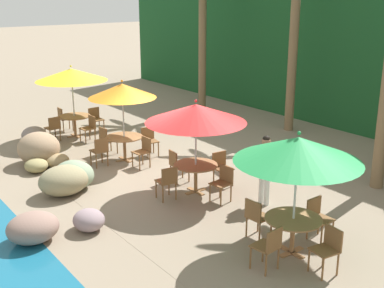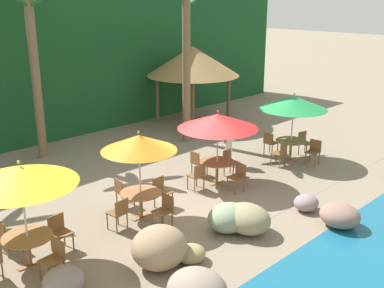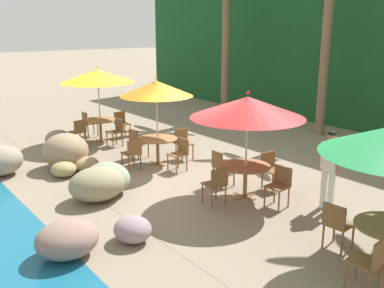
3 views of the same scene
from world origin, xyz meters
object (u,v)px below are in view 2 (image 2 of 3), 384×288
at_px(chair_orange_right, 165,209).
at_px(chair_orange_seaward, 161,190).
at_px(chair_yellow_inland, 6,234).
at_px(chair_red_inland, 197,162).
at_px(dining_table_red, 217,165).
at_px(palm_tree_third, 186,42).
at_px(chair_yellow_seaward, 59,230).
at_px(chair_orange_left, 119,212).
at_px(umbrella_green, 294,103).
at_px(chair_green_inland, 270,142).
at_px(chair_red_right, 238,175).
at_px(umbrella_red, 218,121).
at_px(chair_red_seaward, 230,160).
at_px(dining_table_orange, 141,197).
at_px(palm_tree_second, 33,49).
at_px(palapa_hut, 193,61).
at_px(chair_green_right, 314,150).
at_px(umbrella_yellow, 20,175).
at_px(dining_table_green, 291,144).
at_px(chair_green_left, 281,153).
at_px(dining_table_yellow, 28,241).
at_px(waiter_in_white, 229,138).
at_px(chair_green_seaward, 304,141).
at_px(chair_red_left, 198,175).
at_px(chair_yellow_right, 55,257).
at_px(umbrella_orange, 139,143).
at_px(chair_orange_inland, 122,191).

bearing_deg(chair_orange_right, chair_orange_seaward, 52.96).
distance_m(chair_yellow_inland, chair_red_inland, 6.60).
xyz_separation_m(dining_table_red, palm_tree_third, (2.53, 3.98, 3.38)).
bearing_deg(chair_yellow_seaward, chair_orange_left, -7.08).
bearing_deg(umbrella_green, chair_green_inland, 97.01).
height_order(chair_red_right, umbrella_green, umbrella_green).
bearing_deg(umbrella_red, chair_red_seaward, 13.32).
height_order(dining_table_orange, umbrella_red, umbrella_red).
bearing_deg(palm_tree_second, palapa_hut, -2.74).
relative_size(umbrella_green, palapa_hut, 0.58).
relative_size(umbrella_red, chair_green_right, 2.86).
bearing_deg(chair_red_inland, dining_table_orange, -161.84).
distance_m(umbrella_yellow, umbrella_green, 10.05).
height_order(dining_table_green, chair_green_left, chair_green_left).
distance_m(chair_red_seaward, palapa_hut, 7.33).
relative_size(chair_red_inland, palm_tree_second, 0.14).
bearing_deg(dining_table_yellow, dining_table_red, 2.88).
relative_size(chair_orange_left, chair_red_inland, 1.00).
bearing_deg(palapa_hut, palm_tree_third, -139.88).
relative_size(chair_orange_left, chair_orange_right, 1.00).
bearing_deg(dining_table_red, chair_red_seaward, 13.32).
distance_m(umbrella_green, chair_green_left, 1.82).
height_order(chair_yellow_seaward, dining_table_green, chair_yellow_seaward).
distance_m(umbrella_yellow, waiter_in_white, 8.22).
bearing_deg(umbrella_green, dining_table_orange, 178.69).
xyz_separation_m(chair_orange_left, chair_green_seaward, (8.49, -0.01, 0.00)).
height_order(chair_red_inland, chair_green_inland, same).
relative_size(dining_table_yellow, umbrella_green, 0.45).
bearing_deg(chair_orange_seaward, palm_tree_second, 92.24).
bearing_deg(chair_green_right, chair_yellow_inland, 170.61).
bearing_deg(dining_table_orange, chair_red_seaward, 5.61).
height_order(dining_table_yellow, chair_orange_seaward, chair_orange_seaward).
bearing_deg(chair_red_left, chair_yellow_right, -167.77).
bearing_deg(palapa_hut, umbrella_yellow, -151.16).
distance_m(chair_yellow_seaward, chair_green_inland, 9.13).
relative_size(chair_orange_right, palm_tree_second, 0.14).
distance_m(dining_table_orange, palm_tree_third, 7.89).
bearing_deg(chair_orange_seaward, umbrella_orange, -170.25).
distance_m(dining_table_orange, chair_orange_left, 0.86).
bearing_deg(umbrella_red, dining_table_red, 0.00).
xyz_separation_m(chair_orange_seaward, umbrella_red, (2.40, 0.06, 1.54)).
distance_m(umbrella_orange, chair_red_inland, 3.75).
xyz_separation_m(dining_table_red, chair_green_seaward, (4.41, -0.38, -0.10)).
relative_size(chair_green_seaward, palapa_hut, 0.21).
xyz_separation_m(dining_table_orange, chair_orange_inland, (0.02, 0.85, -0.10)).
bearing_deg(dining_table_green, chair_green_left, -169.51).
relative_size(chair_yellow_inland, umbrella_orange, 0.36).
bearing_deg(chair_green_left, chair_orange_seaward, 174.91).
xyz_separation_m(chair_orange_seaward, chair_orange_left, (-1.68, -0.31, 0.00)).
bearing_deg(palapa_hut, chair_red_right, -125.45).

